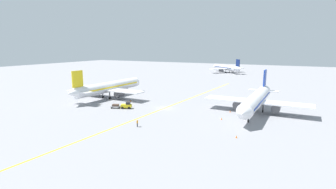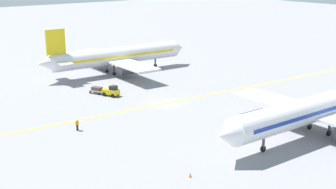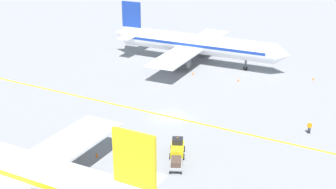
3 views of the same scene
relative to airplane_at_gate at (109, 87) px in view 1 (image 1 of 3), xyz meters
The scene contains 12 objects.
ground_plane 25.41m from the airplane_at_gate, 11.72° to the right, with size 400.00×400.00×0.00m, color gray.
apron_yellow_centreline 25.41m from the airplane_at_gate, 11.72° to the right, with size 0.40×120.00×0.01m, color yellow.
airplane_at_gate is the anchor object (origin of this frame).
airplane_adjacent_stand 49.16m from the airplane_at_gate, ahead, with size 28.04×35.43×10.60m.
airplane_distant_taxiing 107.35m from the airplane_at_gate, 83.05° to the left, with size 26.10×23.03×9.54m.
baggage_tug_white 18.56m from the airplane_at_gate, 34.71° to the right, with size 3.34×2.61×2.11m.
baggage_cart_trailing 17.01m from the airplane_at_gate, 44.16° to the right, with size 2.93×2.26×1.24m.
ground_crew_worker 36.45m from the airplane_at_gate, 40.52° to the right, with size 0.30×0.56×1.68m.
traffic_cone_near_nose 42.98m from the airplane_at_gate, ahead, with size 0.32×0.32×0.55m, color orange.
traffic_cone_mid_apron 11.28m from the airplane_at_gate, 11.07° to the right, with size 0.32×0.32×0.55m, color orange.
traffic_cone_by_wingtip 43.95m from the airplane_at_gate, 12.26° to the right, with size 0.32×0.32×0.55m, color orange.
traffic_cone_far_edge 53.34m from the airplane_at_gate, 22.89° to the right, with size 0.32×0.32×0.55m, color orange.
Camera 1 is at (35.02, -65.42, 17.81)m, focal length 28.00 mm.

